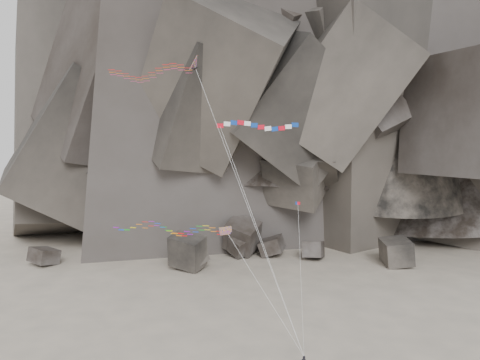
# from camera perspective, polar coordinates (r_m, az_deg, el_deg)

# --- Properties ---
(ground) EXTENTS (260.00, 260.00, 0.00)m
(ground) POSITION_cam_1_polar(r_m,az_deg,el_deg) (56.26, 0.24, -19.39)
(ground) COLOR #AB9D8A
(ground) RESTS_ON ground
(headland) EXTENTS (110.00, 70.00, 84.00)m
(headland) POSITION_cam_1_polar(r_m,az_deg,el_deg) (122.40, 3.36, 13.98)
(headland) COLOR #4F4840
(headland) RESTS_ON ground
(boulder_field) EXTENTS (70.07, 18.68, 8.49)m
(boulder_field) POSITION_cam_1_polar(r_m,az_deg,el_deg) (88.30, 1.19, -8.64)
(boulder_field) COLOR #47423F
(boulder_field) RESTS_ON ground
(delta_kite) EXTENTS (22.30, 6.85, 30.96)m
(delta_kite) POSITION_cam_1_polar(r_m,az_deg,el_deg) (53.94, -11.28, 12.78)
(delta_kite) COLOR red
(delta_kite) RESTS_ON ground
(banner_kite) EXTENTS (9.64, 7.50, 23.85)m
(banner_kite) POSITION_cam_1_polar(r_m,az_deg,el_deg) (51.80, 2.16, 6.49)
(banner_kite) COLOR red
(banner_kite) RESTS_ON ground
(parafoil_kite) EXTENTS (22.22, 5.58, 12.49)m
(parafoil_kite) POSITION_cam_1_polar(r_m,az_deg,el_deg) (53.28, -9.18, -5.76)
(parafoil_kite) COLOR yellow
(parafoil_kite) RESTS_ON ground
(pennant_kite) EXTENTS (0.90, 6.02, 14.88)m
(pennant_kite) POSITION_cam_1_polar(r_m,az_deg,el_deg) (51.21, 7.19, -6.44)
(pennant_kite) COLOR red
(pennant_kite) RESTS_ON ground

